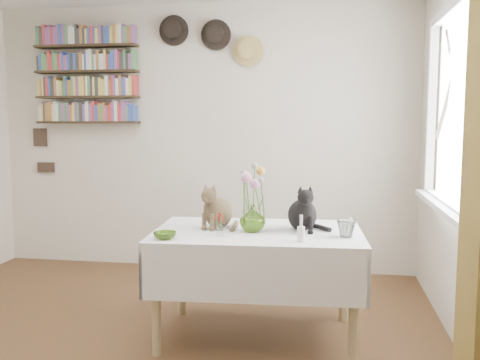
% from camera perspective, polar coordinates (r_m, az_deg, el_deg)
% --- Properties ---
extents(room, '(4.08, 4.58, 2.58)m').
position_cam_1_polar(room, '(2.96, -14.23, 2.90)').
color(room, brown).
rests_on(room, ground).
extents(window, '(0.12, 1.52, 1.32)m').
position_cam_1_polar(window, '(3.60, 21.99, 5.54)').
color(window, white).
rests_on(window, room).
extents(dining_table, '(1.37, 0.93, 0.71)m').
position_cam_1_polar(dining_table, '(3.50, 1.90, -8.22)').
color(dining_table, white).
rests_on(dining_table, room).
extents(tabby_cat, '(0.29, 0.32, 0.30)m').
position_cam_1_polar(tabby_cat, '(3.55, -2.30, -2.64)').
color(tabby_cat, olive).
rests_on(tabby_cat, dining_table).
extents(black_cat, '(0.26, 0.30, 0.31)m').
position_cam_1_polar(black_cat, '(3.48, 6.67, -2.83)').
color(black_cat, black).
rests_on(black_cat, dining_table).
extents(flower_vase, '(0.19, 0.19, 0.17)m').
position_cam_1_polar(flower_vase, '(3.42, 1.36, -4.09)').
color(flower_vase, '#84B53C').
rests_on(flower_vase, dining_table).
extents(green_bowl, '(0.17, 0.17, 0.04)m').
position_cam_1_polar(green_bowl, '(3.25, -8.02, -5.88)').
color(green_bowl, '#84B53C').
rests_on(green_bowl, dining_table).
extents(drinking_glass, '(0.13, 0.13, 0.11)m').
position_cam_1_polar(drinking_glass, '(3.32, 11.27, -5.12)').
color(drinking_glass, white).
rests_on(drinking_glass, dining_table).
extents(candlestick, '(0.04, 0.04, 0.16)m').
position_cam_1_polar(candlestick, '(3.16, 6.52, -5.60)').
color(candlestick, white).
rests_on(candlestick, dining_table).
extents(berry_jar, '(0.04, 0.04, 0.17)m').
position_cam_1_polar(berry_jar, '(3.29, -2.20, -4.69)').
color(berry_jar, white).
rests_on(berry_jar, dining_table).
extents(porcelain_figurine, '(0.05, 0.05, 0.10)m').
position_cam_1_polar(porcelain_figurine, '(3.46, 11.64, -4.82)').
color(porcelain_figurine, white).
rests_on(porcelain_figurine, dining_table).
extents(flower_bouquet, '(0.17, 0.13, 0.39)m').
position_cam_1_polar(flower_bouquet, '(3.39, 1.40, 0.15)').
color(flower_bouquet, '#4C7233').
rests_on(flower_bouquet, flower_vase).
extents(bookshelf_unit, '(1.00, 0.16, 0.91)m').
position_cam_1_polar(bookshelf_unit, '(5.40, -16.00, 10.64)').
color(bookshelf_unit, '#302315').
rests_on(bookshelf_unit, room).
extents(wall_hats, '(0.98, 0.09, 0.48)m').
position_cam_1_polar(wall_hats, '(5.07, -3.01, 14.86)').
color(wall_hats, black).
rests_on(wall_hats, room).
extents(wall_art_plaques, '(0.21, 0.02, 0.44)m').
position_cam_1_polar(wall_art_plaques, '(5.69, -20.30, 3.03)').
color(wall_art_plaques, '#38281E').
rests_on(wall_art_plaques, room).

